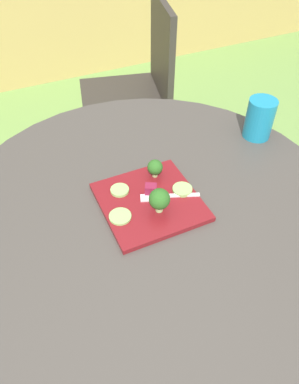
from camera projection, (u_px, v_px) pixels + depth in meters
The scene contains 12 objects.
ground_plane at pixel (149, 328), 1.49m from camera, with size 12.00×12.00×0.00m, color #70994C.
patio_table at pixel (149, 252), 1.12m from camera, with size 1.06×1.06×0.74m.
patio_chair at pixel (140, 80), 1.88m from camera, with size 0.53×0.53×0.90m.
salad_plate at pixel (150, 202), 0.96m from camera, with size 0.25×0.25×0.01m, color maroon.
drinking_glass at pixel (259, 121), 1.14m from camera, with size 0.09×0.09×0.13m.
fork at pixel (164, 196), 0.96m from camera, with size 0.15×0.07×0.00m.
broccoli_floret_0 at pixel (155, 167), 1.00m from camera, with size 0.04×0.04×0.05m.
broccoli_floret_1 at pixel (160, 199), 0.90m from camera, with size 0.05×0.05×0.07m.
cucumber_slice_0 at pixel (120, 216), 0.91m from camera, with size 0.06×0.06×0.01m, color #8EB766.
cucumber_slice_1 at pixel (120, 190), 0.97m from camera, with size 0.05×0.05×0.01m, color #8EB766.
cucumber_slice_2 at pixel (182, 189), 0.98m from camera, with size 0.05×0.05×0.01m, color #8EB766.
beet_chunk_0 at pixel (151, 190), 0.96m from camera, with size 0.03×0.02×0.03m, color maroon.
Camera 1 is at (-0.28, -0.61, 1.44)m, focal length 34.29 mm.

